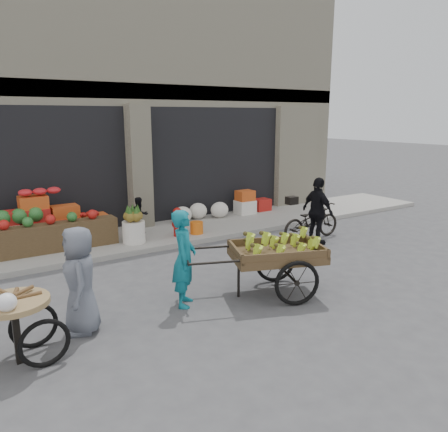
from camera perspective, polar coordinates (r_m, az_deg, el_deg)
ground at (r=7.71m, az=3.73°, el=-9.85°), size 80.00×80.00×0.00m
sidewalk at (r=11.08m, az=-8.94°, el=-2.51°), size 18.00×2.20×0.12m
building at (r=14.38m, az=-16.00°, el=14.02°), size 14.00×6.45×7.00m
fruit_display at (r=10.49m, az=-22.18°, el=-0.75°), size 3.10×1.12×1.24m
pineapple_bin at (r=10.28m, az=-11.69°, el=-2.06°), size 0.52×0.52×0.50m
fire_hydrant at (r=10.63m, az=-6.10°, el=-0.62°), size 0.22×0.22×0.71m
orange_bucket at (r=10.86m, az=-3.59°, el=-1.53°), size 0.32×0.32×0.30m
right_bay_goods at (r=12.73m, az=0.70°, el=1.28°), size 3.35×0.60×0.70m
seated_person at (r=10.91m, az=-10.93°, el=0.01°), size 0.51×0.43×0.93m
banana_cart at (r=7.40m, az=6.50°, el=-4.50°), size 2.73×1.80×1.07m
vendor_woman at (r=6.96m, az=-5.23°, el=-5.52°), size 0.63×0.68×1.57m
tricycle_cart at (r=5.99m, az=-25.68°, el=-12.24°), size 1.43×0.88×0.95m
vendor_grey at (r=6.43m, az=-18.28°, el=-7.96°), size 0.63×0.83×1.53m
bicycle at (r=10.96m, az=11.33°, el=-0.67°), size 1.72×0.62×0.90m
cyclist at (r=10.47m, az=12.13°, el=0.61°), size 0.40×0.94×1.60m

